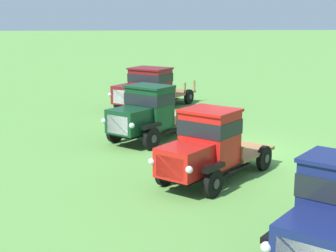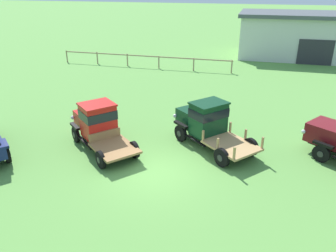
{
  "view_description": "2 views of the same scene",
  "coord_description": "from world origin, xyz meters",
  "views": [
    {
      "loc": [
        -17.88,
        3.86,
        4.98
      ],
      "look_at": [
        -0.13,
        2.63,
        1.0
      ],
      "focal_mm": 55.0,
      "sensor_mm": 36.0,
      "label": 1
    },
    {
      "loc": [
        3.72,
        -11.39,
        7.41
      ],
      "look_at": [
        -0.13,
        2.63,
        1.0
      ],
      "focal_mm": 35.0,
      "sensor_mm": 36.0,
      "label": 2
    }
  ],
  "objects": [
    {
      "name": "vintage_truck_midrow_center",
      "position": [
        1.65,
        3.29,
        1.14
      ],
      "size": [
        4.65,
        4.32,
        2.19
      ],
      "color": "black",
      "rests_on": "ground"
    },
    {
      "name": "paddock_fence",
      "position": [
        -6.59,
        17.63,
        0.84
      ],
      "size": [
        16.54,
        0.43,
        1.16
      ],
      "color": "#997F60",
      "rests_on": "ground"
    },
    {
      "name": "ground_plane",
      "position": [
        0.0,
        0.0,
        0.0
      ],
      "size": [
        240.0,
        240.0,
        0.0
      ],
      "primitive_type": "plane",
      "color": "#5B9342"
    },
    {
      "name": "vintage_truck_second_in_line",
      "position": [
        -3.4,
        1.7,
        1.14
      ],
      "size": [
        4.61,
        4.26,
        2.2
      ],
      "color": "black",
      "rests_on": "ground"
    }
  ]
}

